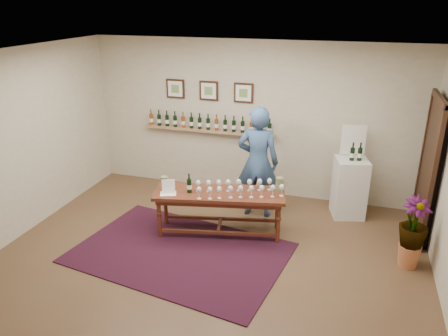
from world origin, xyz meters
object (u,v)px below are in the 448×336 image
(tasting_table, at_px, (219,198))
(person, at_px, (258,162))
(display_pedestal, at_px, (349,188))
(potted_plant, at_px, (412,233))

(tasting_table, height_order, person, person)
(display_pedestal, height_order, person, person)
(display_pedestal, relative_size, potted_plant, 1.14)
(tasting_table, relative_size, person, 1.10)
(tasting_table, xyz_separation_m, person, (0.41, 0.80, 0.34))
(display_pedestal, xyz_separation_m, potted_plant, (0.86, -1.32, 0.01))
(display_pedestal, bearing_deg, person, -164.50)
(display_pedestal, relative_size, person, 0.53)
(display_pedestal, height_order, potted_plant, display_pedestal)
(display_pedestal, bearing_deg, tasting_table, -147.26)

